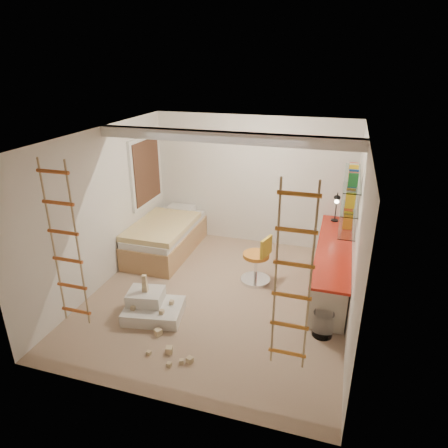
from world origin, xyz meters
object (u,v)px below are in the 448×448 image
(play_platform, at_px, (152,307))
(swivel_chair, at_px, (257,265))
(desk, at_px, (332,264))
(bed, at_px, (166,237))

(play_platform, bearing_deg, swivel_chair, 47.63)
(desk, distance_m, bed, 3.22)
(desk, relative_size, swivel_chair, 3.22)
(desk, xyz_separation_m, play_platform, (-2.51, -1.66, -0.26))
(swivel_chair, bearing_deg, bed, 162.92)
(swivel_chair, height_order, play_platform, swivel_chair)
(bed, relative_size, swivel_chair, 2.30)
(bed, xyz_separation_m, swivel_chair, (1.97, -0.61, -0.01))
(swivel_chair, relative_size, play_platform, 0.92)
(play_platform, bearing_deg, bed, 108.64)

